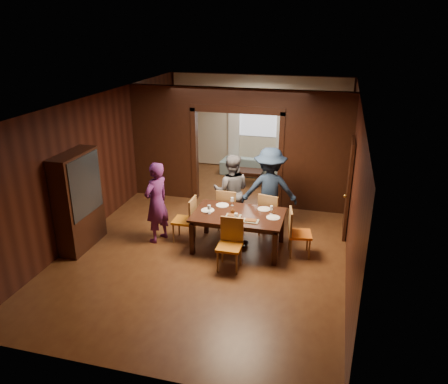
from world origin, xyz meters
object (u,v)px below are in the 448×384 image
(sofa, at_px, (255,165))
(chair_right, at_px, (300,233))
(person_navy, at_px, (269,190))
(chair_near, at_px, (229,245))
(hutch, at_px, (79,201))
(dining_table, at_px, (238,231))
(person_grey, at_px, (231,191))
(chair_far_l, at_px, (229,209))
(coffee_table, at_px, (248,177))
(chair_left, at_px, (184,219))
(chair_far_r, at_px, (271,213))
(person_purple, at_px, (157,203))

(sofa, height_order, chair_right, chair_right)
(person_navy, height_order, chair_near, person_navy)
(hutch, bearing_deg, dining_table, 13.07)
(person_grey, height_order, chair_far_l, person_grey)
(person_navy, distance_m, dining_table, 1.23)
(person_navy, distance_m, chair_near, 1.93)
(coffee_table, bearing_deg, chair_far_l, -86.71)
(chair_left, bearing_deg, chair_far_l, 134.11)
(chair_left, distance_m, hutch, 2.15)
(dining_table, relative_size, coffee_table, 2.26)
(person_grey, distance_m, chair_right, 1.92)
(chair_far_r, height_order, hutch, hutch)
(chair_near, bearing_deg, hutch, 177.72)
(person_navy, height_order, chair_far_l, person_navy)
(person_navy, bearing_deg, person_purple, 15.51)
(hutch, bearing_deg, chair_near, -1.87)
(chair_right, bearing_deg, coffee_table, 15.18)
(chair_right, height_order, chair_far_r, same)
(coffee_table, bearing_deg, chair_near, -82.53)
(person_grey, bearing_deg, chair_near, 93.16)
(sofa, relative_size, coffee_table, 2.49)
(sofa, xyz_separation_m, chair_far_l, (0.15, -3.81, 0.19))
(person_purple, bearing_deg, chair_left, 125.05)
(sofa, height_order, chair_far_l, chair_far_l)
(dining_table, xyz_separation_m, chair_near, (0.02, -0.83, 0.10))
(person_grey, xyz_separation_m, dining_table, (0.39, -0.98, -0.46))
(dining_table, distance_m, coffee_table, 3.83)
(coffee_table, relative_size, chair_left, 0.82)
(person_grey, xyz_separation_m, chair_near, (0.41, -1.81, -0.36))
(sofa, bearing_deg, chair_far_r, 109.39)
(chair_left, height_order, hutch, hutch)
(person_navy, relative_size, chair_near, 1.95)
(chair_left, bearing_deg, hutch, -69.51)
(chair_far_r, distance_m, hutch, 4.00)
(person_navy, relative_size, chair_far_l, 1.95)
(chair_right, relative_size, chair_far_l, 1.00)
(chair_right, bearing_deg, hutch, 89.14)
(person_navy, bearing_deg, coffee_table, -80.78)
(person_purple, relative_size, dining_table, 0.95)
(sofa, relative_size, chair_far_l, 2.05)
(chair_left, height_order, chair_right, same)
(person_grey, height_order, sofa, person_grey)
(person_navy, height_order, chair_far_r, person_navy)
(hutch, bearing_deg, person_purple, 23.99)
(sofa, distance_m, chair_far_r, 3.98)
(person_grey, bearing_deg, dining_table, 101.99)
(chair_left, distance_m, chair_far_r, 1.87)
(person_purple, bearing_deg, person_grey, 149.44)
(person_purple, xyz_separation_m, hutch, (-1.41, -0.63, 0.14))
(person_grey, distance_m, sofa, 3.69)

